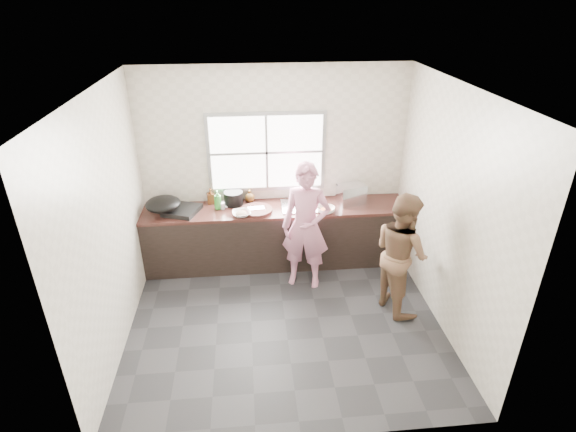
{
  "coord_description": "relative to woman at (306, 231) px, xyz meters",
  "views": [
    {
      "loc": [
        -0.37,
        -4.19,
        3.53
      ],
      "look_at": [
        0.1,
        0.65,
        1.05
      ],
      "focal_mm": 28.0,
      "sensor_mm": 36.0,
      "label": 1
    }
  ],
  "objects": [
    {
      "name": "window_glazing",
      "position": [
        -0.44,
        0.83,
        0.76
      ],
      "size": [
        1.5,
        0.01,
        1.0
      ],
      "primitive_type": "cube",
      "color": "white",
      "rests_on": "window_frame"
    },
    {
      "name": "cleaver",
      "position": [
        -0.61,
        0.47,
        0.12
      ],
      "size": [
        0.23,
        0.13,
        0.01
      ],
      "primitive_type": "cube",
      "rotation": [
        0.0,
        0.0,
        0.1
      ],
      "color": "silver",
      "rests_on": "cutting_board"
    },
    {
      "name": "wall_front",
      "position": [
        -0.34,
        -2.34,
        0.56
      ],
      "size": [
        3.6,
        0.01,
        2.7
      ],
      "primitive_type": "cube",
      "color": "beige",
      "rests_on": "ground"
    },
    {
      "name": "woman",
      "position": [
        0.0,
        0.0,
        0.0
      ],
      "size": [
        0.66,
        0.52,
        1.57
      ],
      "primitive_type": "imported",
      "rotation": [
        0.0,
        0.0,
        -0.29
      ],
      "color": "pink",
      "rests_on": "floor"
    },
    {
      "name": "cabinet",
      "position": [
        -0.34,
        0.55,
        -0.38
      ],
      "size": [
        3.6,
        0.62,
        0.82
      ],
      "primitive_type": "cube",
      "color": "black",
      "rests_on": "floor"
    },
    {
      "name": "window_frame",
      "position": [
        -0.44,
        0.85,
        0.76
      ],
      "size": [
        1.6,
        0.05,
        1.1
      ],
      "primitive_type": "cube",
      "color": "#9EA0A5",
      "rests_on": "wall_back"
    },
    {
      "name": "bowl_mince",
      "position": [
        -0.81,
        0.35,
        0.1
      ],
      "size": [
        0.28,
        0.28,
        0.06
      ],
      "primitive_type": "imported",
      "rotation": [
        0.0,
        0.0,
        0.18
      ],
      "color": "silver",
      "rests_on": "countertop"
    },
    {
      "name": "faucet",
      "position": [
        0.01,
        0.75,
        0.22
      ],
      "size": [
        0.02,
        0.02,
        0.3
      ],
      "primitive_type": "cylinder",
      "color": "silver",
      "rests_on": "countertop"
    },
    {
      "name": "ceiling",
      "position": [
        -0.34,
        -0.74,
        1.92
      ],
      "size": [
        3.6,
        3.2,
        0.01
      ],
      "primitive_type": "cube",
      "color": "silver",
      "rests_on": "wall_back"
    },
    {
      "name": "bottle_green",
      "position": [
        -1.12,
        0.59,
        0.21
      ],
      "size": [
        0.11,
        0.11,
        0.27
      ],
      "primitive_type": "imported",
      "rotation": [
        0.0,
        0.0,
        0.09
      ],
      "color": "#2F8E2E",
      "rests_on": "countertop"
    },
    {
      "name": "countertop",
      "position": [
        -0.34,
        0.55,
        0.05
      ],
      "size": [
        3.6,
        0.64,
        0.04
      ],
      "primitive_type": "cube",
      "color": "#371B16",
      "rests_on": "cabinet"
    },
    {
      "name": "bottle_brown_tall",
      "position": [
        -1.22,
        0.78,
        0.17
      ],
      "size": [
        0.11,
        0.11,
        0.2
      ],
      "primitive_type": "imported",
      "rotation": [
        0.0,
        0.0,
        0.21
      ],
      "color": "#4D2813",
      "rests_on": "countertop"
    },
    {
      "name": "floor",
      "position": [
        -0.34,
        -0.74,
        -0.79
      ],
      "size": [
        3.6,
        3.2,
        0.01
      ],
      "primitive_type": "cube",
      "color": "#262629",
      "rests_on": "ground"
    },
    {
      "name": "plate_food",
      "position": [
        -1.03,
        0.71,
        0.08
      ],
      "size": [
        0.23,
        0.23,
        0.02
      ],
      "primitive_type": "cylinder",
      "rotation": [
        0.0,
        0.0,
        0.1
      ],
      "color": "silver",
      "rests_on": "countertop"
    },
    {
      "name": "wall_back",
      "position": [
        -0.34,
        0.87,
        0.56
      ],
      "size": [
        3.6,
        0.01,
        2.7
      ],
      "primitive_type": "cube",
      "color": "beige",
      "rests_on": "ground"
    },
    {
      "name": "burner",
      "position": [
        -1.59,
        0.53,
        0.11
      ],
      "size": [
        0.54,
        0.54,
        0.06
      ],
      "primitive_type": "cube",
      "rotation": [
        0.0,
        0.0,
        -0.36
      ],
      "color": "black",
      "rests_on": "countertop"
    },
    {
      "name": "black_pot",
      "position": [
        -0.91,
        0.71,
        0.17
      ],
      "size": [
        0.28,
        0.28,
        0.19
      ],
      "primitive_type": "cylinder",
      "rotation": [
        0.0,
        0.0,
        0.08
      ],
      "color": "black",
      "rests_on": "countertop"
    },
    {
      "name": "sink",
      "position": [
        0.01,
        0.55,
        0.08
      ],
      "size": [
        0.55,
        0.45,
        0.02
      ],
      "primitive_type": "cube",
      "color": "silver",
      "rests_on": "countertop"
    },
    {
      "name": "wok",
      "position": [
        -1.82,
        0.5,
        0.22
      ],
      "size": [
        0.6,
        0.6,
        0.17
      ],
      "primitive_type": "ellipsoid",
      "rotation": [
        0.0,
        0.0,
        0.4
      ],
      "color": "black",
      "rests_on": "burner"
    },
    {
      "name": "pot_lid_right",
      "position": [
        -1.61,
        0.71,
        0.08
      ],
      "size": [
        0.29,
        0.29,
        0.01
      ],
      "primitive_type": "cylinder",
      "rotation": [
        0.0,
        0.0,
        -0.14
      ],
      "color": "#B5B7BD",
      "rests_on": "countertop"
    },
    {
      "name": "wall_right",
      "position": [
        1.47,
        -0.74,
        0.56
      ],
      "size": [
        0.01,
        3.2,
        2.7
      ],
      "primitive_type": "cube",
      "color": "beige",
      "rests_on": "ground"
    },
    {
      "name": "pot_lid_left",
      "position": [
        -1.6,
        0.5,
        0.08
      ],
      "size": [
        0.28,
        0.28,
        0.01
      ],
      "primitive_type": "cylinder",
      "rotation": [
        0.0,
        0.0,
        0.07
      ],
      "color": "#AEB1B5",
      "rests_on": "countertop"
    },
    {
      "name": "bowl_crabs",
      "position": [
        0.31,
        0.34,
        0.1
      ],
      "size": [
        0.24,
        0.24,
        0.06
      ],
      "primitive_type": "imported",
      "rotation": [
        0.0,
        0.0,
        0.33
      ],
      "color": "white",
      "rests_on": "countertop"
    },
    {
      "name": "bowl_held",
      "position": [
        0.27,
        0.34,
        0.1
      ],
      "size": [
        0.17,
        0.17,
        0.06
      ],
      "primitive_type": "imported",
      "rotation": [
        0.0,
        0.0,
        -0.0
      ],
      "color": "silver",
      "rests_on": "countertop"
    },
    {
      "name": "wall_left",
      "position": [
        -2.14,
        -0.74,
        0.56
      ],
      "size": [
        0.01,
        3.2,
        2.7
      ],
      "primitive_type": "cube",
      "color": "beige",
      "rests_on": "ground"
    },
    {
      "name": "person_side",
      "position": [
        1.05,
        -0.59,
        -0.03
      ],
      "size": [
        0.76,
        0.87,
        1.51
      ],
      "primitive_type": "imported",
      "rotation": [
        0.0,
        0.0,
        1.87
      ],
      "color": "brown",
      "rests_on": "floor"
    },
    {
      "name": "bottle_brown_short",
      "position": [
        -0.69,
        0.78,
        0.15
      ],
      "size": [
        0.13,
        0.13,
        0.16
      ],
      "primitive_type": "imported",
      "rotation": [
        0.0,
        0.0,
        0.05
      ],
      "color": "#503314",
      "rests_on": "countertop"
    },
    {
      "name": "glass_jar",
      "position": [
        -1.06,
        0.58,
        0.12
      ],
      "size": [
        0.07,
        0.07,
        0.09
      ],
      "primitive_type": "cylinder",
      "rotation": [
        0.0,
        0.0,
        0.05
      ],
      "color": "silver",
      "rests_on": "countertop"
    },
    {
      "name": "dish_rack",
      "position": [
        0.71,
        0.61,
        0.21
      ],
      "size": [
        0.41,
        0.32,
        0.27
      ],
      "primitive_type": "cube",
      "rotation": [
        0.0,
        0.0,
        0.22
      ],
      "color": "silver",
      "rests_on": "countertop"
    },
    {
      "name": "cutting_board",
      "position": [
        -0.61,
        0.45,
        0.1
      ],
      "size": [
        0.53,
        0.53,
        0.04
      ],
      "primitive_type": "cylinder",
      "rotation": [
        0.0,
        0.0,
        0.31
      ],
      "color": "#341814",
      "rests_on": "countertop"
    }
  ]
}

